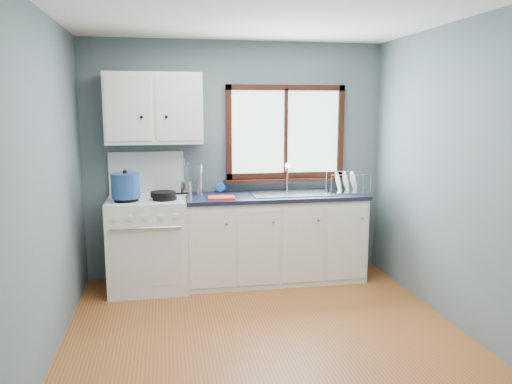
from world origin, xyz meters
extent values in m
cube|color=#9E5926|center=(0.00, 0.00, -0.01)|extent=(3.20, 3.60, 0.02)
cube|color=white|center=(0.00, 0.00, 2.51)|extent=(3.20, 3.60, 0.02)
cube|color=slate|center=(0.00, 1.81, 1.25)|extent=(3.20, 0.02, 2.50)
cube|color=slate|center=(0.00, -1.81, 1.25)|extent=(3.20, 0.02, 2.50)
cube|color=slate|center=(-1.61, 0.00, 1.25)|extent=(0.02, 3.60, 2.50)
cube|color=slate|center=(1.61, 0.00, 1.25)|extent=(0.02, 3.60, 2.50)
cube|color=white|center=(-0.95, 1.47, 0.46)|extent=(0.76, 0.65, 0.92)
cube|color=white|center=(-0.95, 1.77, 1.14)|extent=(0.76, 0.05, 0.44)
cube|color=silver|center=(-0.95, 1.47, 0.93)|extent=(0.72, 0.59, 0.01)
cylinder|color=black|center=(-1.13, 1.32, 0.95)|extent=(0.23, 0.23, 0.03)
cylinder|color=black|center=(-0.77, 1.32, 0.95)|extent=(0.23, 0.23, 0.03)
cylinder|color=black|center=(-1.13, 1.61, 0.95)|extent=(0.23, 0.23, 0.03)
cylinder|color=black|center=(-0.77, 1.61, 0.95)|extent=(0.23, 0.23, 0.03)
cylinder|color=silver|center=(-0.95, 1.12, 0.70)|extent=(0.66, 0.02, 0.02)
cube|color=silver|center=(-0.95, 1.14, 0.40)|extent=(0.66, 0.01, 0.55)
cube|color=white|center=(0.36, 1.49, 0.44)|extent=(1.85, 0.60, 0.88)
cube|color=black|center=(0.36, 1.51, 0.04)|extent=(1.85, 0.54, 0.08)
cube|color=black|center=(0.36, 1.49, 0.90)|extent=(1.89, 0.64, 0.04)
cube|color=silver|center=(0.54, 1.49, 0.92)|extent=(0.84, 0.46, 0.01)
cube|color=silver|center=(0.34, 1.49, 0.85)|extent=(0.36, 0.40, 0.14)
cube|color=silver|center=(0.74, 1.49, 0.85)|extent=(0.36, 0.40, 0.14)
cylinder|color=silver|center=(0.54, 1.69, 1.06)|extent=(0.02, 0.02, 0.28)
cylinder|color=silver|center=(0.54, 1.62, 1.19)|extent=(0.02, 0.16, 0.02)
sphere|color=silver|center=(0.54, 1.69, 1.20)|extent=(0.04, 0.04, 0.04)
cube|color=#9EC6A8|center=(0.54, 1.79, 1.55)|extent=(1.22, 0.01, 0.92)
cube|color=black|center=(0.54, 1.77, 2.02)|extent=(1.30, 0.05, 0.06)
cube|color=black|center=(0.54, 1.77, 1.08)|extent=(1.30, 0.05, 0.06)
cube|color=black|center=(-0.08, 1.77, 1.55)|extent=(0.06, 0.05, 1.00)
cube|color=black|center=(1.16, 1.77, 1.55)|extent=(0.06, 0.05, 1.00)
cube|color=black|center=(0.54, 1.77, 1.55)|extent=(0.03, 0.05, 0.92)
cube|color=black|center=(0.54, 1.74, 1.03)|extent=(1.36, 0.10, 0.03)
cube|color=white|center=(-0.85, 1.63, 1.80)|extent=(0.95, 0.32, 0.70)
cube|color=white|center=(-1.09, 1.46, 1.80)|extent=(0.44, 0.01, 0.62)
cube|color=white|center=(-0.61, 1.46, 1.80)|extent=(0.44, 0.01, 0.62)
sphere|color=black|center=(-0.97, 1.45, 1.72)|extent=(0.03, 0.03, 0.03)
sphere|color=black|center=(-0.73, 1.45, 1.72)|extent=(0.03, 0.03, 0.03)
cylinder|color=black|center=(-0.78, 1.33, 0.98)|extent=(0.26, 0.26, 0.05)
cube|color=black|center=(-0.61, 1.34, 0.98)|extent=(0.14, 0.03, 0.01)
cylinder|color=navy|center=(-1.13, 1.31, 1.07)|extent=(0.29, 0.29, 0.22)
cylinder|color=navy|center=(-1.13, 1.31, 1.19)|extent=(0.30, 0.30, 0.02)
sphere|color=black|center=(-1.13, 1.31, 1.21)|extent=(0.04, 0.04, 0.04)
cylinder|color=silver|center=(-0.55, 1.59, 0.99)|extent=(0.13, 0.13, 0.15)
cylinder|color=silver|center=(-0.53, 1.59, 1.15)|extent=(0.01, 0.01, 0.22)
cylinder|color=silver|center=(-0.57, 1.60, 1.17)|extent=(0.01, 0.01, 0.26)
cylinder|color=silver|center=(-0.55, 1.57, 1.14)|extent=(0.01, 0.01, 0.20)
cylinder|color=silver|center=(-0.42, 1.63, 1.07)|extent=(0.09, 0.09, 0.31)
imported|color=blue|center=(-0.19, 1.70, 1.06)|extent=(0.14, 0.14, 0.27)
cube|color=red|center=(-0.22, 1.34, 0.93)|extent=(0.28, 0.21, 0.02)
cube|color=silver|center=(1.15, 1.48, 0.93)|extent=(0.47, 0.39, 0.02)
cylinder|color=silver|center=(0.92, 1.36, 1.02)|extent=(0.01, 0.01, 0.20)
cylinder|color=silver|center=(1.33, 1.30, 1.02)|extent=(0.01, 0.01, 0.20)
cylinder|color=silver|center=(0.97, 1.67, 1.02)|extent=(0.01, 0.01, 0.20)
cylinder|color=silver|center=(1.37, 1.61, 1.02)|extent=(0.01, 0.01, 0.20)
cylinder|color=silver|center=(1.13, 1.33, 1.12)|extent=(0.41, 0.07, 0.01)
cylinder|color=silver|center=(1.17, 1.64, 1.12)|extent=(0.41, 0.07, 0.01)
cylinder|color=white|center=(1.05, 1.50, 1.03)|extent=(0.09, 0.23, 0.22)
cylinder|color=white|center=(1.13, 1.49, 1.03)|extent=(0.09, 0.23, 0.22)
cylinder|color=white|center=(1.21, 1.48, 1.03)|extent=(0.09, 0.23, 0.22)
camera|label=1|loc=(-0.75, -3.50, 1.79)|focal=35.00mm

